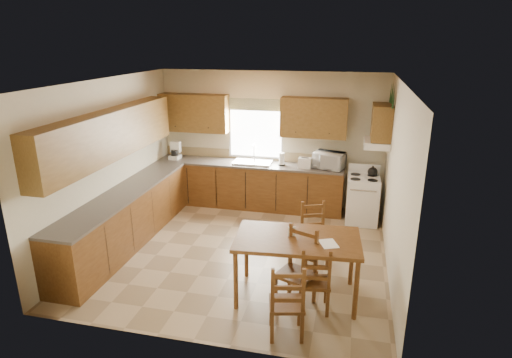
% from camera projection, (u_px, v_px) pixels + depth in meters
% --- Properties ---
extents(floor, '(4.50, 4.50, 0.00)m').
position_uv_depth(floor, '(243.00, 251.00, 6.94)').
color(floor, '#9A8464').
rests_on(floor, ground).
extents(ceiling, '(4.50, 4.50, 0.00)m').
position_uv_depth(ceiling, '(241.00, 82.00, 6.10)').
color(ceiling, brown).
rests_on(ceiling, floor).
extents(wall_left, '(4.50, 4.50, 0.00)m').
position_uv_depth(wall_left, '(109.00, 163.00, 7.00)').
color(wall_left, beige).
rests_on(wall_left, floor).
extents(wall_right, '(4.50, 4.50, 0.00)m').
position_uv_depth(wall_right, '(396.00, 183.00, 6.03)').
color(wall_right, beige).
rests_on(wall_right, floor).
extents(wall_back, '(4.50, 4.50, 0.00)m').
position_uv_depth(wall_back, '(271.00, 140.00, 8.60)').
color(wall_back, beige).
rests_on(wall_back, floor).
extents(wall_front, '(4.50, 4.50, 0.00)m').
position_uv_depth(wall_front, '(186.00, 234.00, 4.44)').
color(wall_front, beige).
rests_on(wall_front, floor).
extents(lower_cab_back, '(3.75, 0.60, 0.88)m').
position_uv_depth(lower_cab_back, '(249.00, 186.00, 8.69)').
color(lower_cab_back, brown).
rests_on(lower_cab_back, floor).
extents(lower_cab_left, '(0.60, 3.60, 0.88)m').
position_uv_depth(lower_cab_left, '(127.00, 219.00, 7.08)').
color(lower_cab_left, brown).
rests_on(lower_cab_left, floor).
extents(counter_back, '(3.75, 0.63, 0.04)m').
position_uv_depth(counter_back, '(249.00, 164.00, 8.54)').
color(counter_back, '#504A46').
rests_on(counter_back, lower_cab_back).
extents(counter_left, '(0.63, 3.60, 0.04)m').
position_uv_depth(counter_left, '(124.00, 193.00, 6.94)').
color(counter_left, '#504A46').
rests_on(counter_left, lower_cab_left).
extents(backsplash, '(3.75, 0.01, 0.18)m').
position_uv_depth(backsplash, '(252.00, 155.00, 8.78)').
color(backsplash, '#948059').
rests_on(backsplash, counter_back).
extents(upper_cab_back_left, '(1.41, 0.33, 0.75)m').
position_uv_depth(upper_cab_back_left, '(194.00, 113.00, 8.62)').
color(upper_cab_back_left, brown).
rests_on(upper_cab_back_left, wall_back).
extents(upper_cab_back_right, '(1.25, 0.33, 0.75)m').
position_uv_depth(upper_cab_back_right, '(314.00, 118.00, 8.10)').
color(upper_cab_back_right, brown).
rests_on(upper_cab_back_right, wall_back).
extents(upper_cab_left, '(0.33, 3.60, 0.75)m').
position_uv_depth(upper_cab_left, '(110.00, 135.00, 6.67)').
color(upper_cab_left, brown).
rests_on(upper_cab_left, wall_left).
extents(upper_cab_stove, '(0.33, 0.62, 0.62)m').
position_uv_depth(upper_cab_stove, '(382.00, 122.00, 7.43)').
color(upper_cab_stove, brown).
rests_on(upper_cab_stove, wall_right).
extents(range_hood, '(0.44, 0.62, 0.12)m').
position_uv_depth(range_hood, '(377.00, 143.00, 7.56)').
color(range_hood, white).
rests_on(range_hood, wall_right).
extents(window_frame, '(1.13, 0.02, 1.18)m').
position_uv_depth(window_frame, '(256.00, 129.00, 8.57)').
color(window_frame, white).
rests_on(window_frame, wall_back).
extents(window_pane, '(1.05, 0.01, 1.10)m').
position_uv_depth(window_pane, '(256.00, 129.00, 8.57)').
color(window_pane, white).
rests_on(window_pane, wall_back).
extents(window_valance, '(1.19, 0.01, 0.24)m').
position_uv_depth(window_valance, '(255.00, 105.00, 8.39)').
color(window_valance, '#4A5E38').
rests_on(window_valance, wall_back).
extents(sink_basin, '(0.75, 0.45, 0.04)m').
position_uv_depth(sink_basin, '(253.00, 162.00, 8.52)').
color(sink_basin, silver).
rests_on(sink_basin, counter_back).
extents(pine_decal_a, '(0.22, 0.22, 0.36)m').
position_uv_depth(pine_decal_a, '(393.00, 97.00, 6.95)').
color(pine_decal_a, '#143A1B').
rests_on(pine_decal_a, wall_right).
extents(pine_decal_b, '(0.22, 0.22, 0.36)m').
position_uv_depth(pine_decal_b, '(392.00, 92.00, 7.23)').
color(pine_decal_b, '#143A1B').
rests_on(pine_decal_b, wall_right).
extents(pine_decal_c, '(0.22, 0.22, 0.36)m').
position_uv_depth(pine_decal_c, '(391.00, 92.00, 7.54)').
color(pine_decal_c, '#143A1B').
rests_on(pine_decal_c, wall_right).
extents(stove, '(0.59, 0.61, 0.86)m').
position_uv_depth(stove, '(362.00, 200.00, 7.93)').
color(stove, white).
rests_on(stove, floor).
extents(coffeemaker, '(0.23, 0.26, 0.35)m').
position_uv_depth(coffeemaker, '(175.00, 151.00, 8.78)').
color(coffeemaker, white).
rests_on(coffeemaker, counter_back).
extents(paper_towel, '(0.12, 0.12, 0.25)m').
position_uv_depth(paper_towel, '(282.00, 159.00, 8.35)').
color(paper_towel, white).
rests_on(paper_towel, counter_back).
extents(toaster, '(0.25, 0.16, 0.20)m').
position_uv_depth(toaster, '(305.00, 163.00, 8.19)').
color(toaster, white).
rests_on(toaster, counter_back).
extents(microwave, '(0.60, 0.50, 0.31)m').
position_uv_depth(microwave, '(329.00, 160.00, 8.15)').
color(microwave, white).
rests_on(microwave, counter_back).
extents(dining_table, '(1.67, 1.04, 0.86)m').
position_uv_depth(dining_table, '(297.00, 267.00, 5.61)').
color(dining_table, brown).
rests_on(dining_table, floor).
extents(chair_near_left, '(0.47, 0.46, 0.94)m').
position_uv_depth(chair_near_left, '(287.00, 299.00, 4.85)').
color(chair_near_left, brown).
rests_on(chair_near_left, floor).
extents(chair_near_right, '(0.42, 0.41, 0.90)m').
position_uv_depth(chair_near_right, '(315.00, 278.00, 5.32)').
color(chair_near_right, brown).
rests_on(chair_near_right, floor).
extents(chair_far_left, '(0.55, 0.54, 1.03)m').
position_uv_depth(chair_far_left, '(296.00, 269.00, 5.39)').
color(chair_far_left, brown).
rests_on(chair_far_left, floor).
extents(chair_far_right, '(0.50, 0.49, 0.93)m').
position_uv_depth(chair_far_right, '(315.00, 234.00, 6.47)').
color(chair_far_right, brown).
rests_on(chair_far_right, floor).
extents(table_paper, '(0.29, 0.32, 0.00)m').
position_uv_depth(table_paper, '(329.00, 244.00, 5.32)').
color(table_paper, white).
rests_on(table_paper, dining_table).
extents(table_card, '(0.10, 0.05, 0.13)m').
position_uv_depth(table_card, '(292.00, 231.00, 5.51)').
color(table_card, white).
rests_on(table_card, dining_table).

